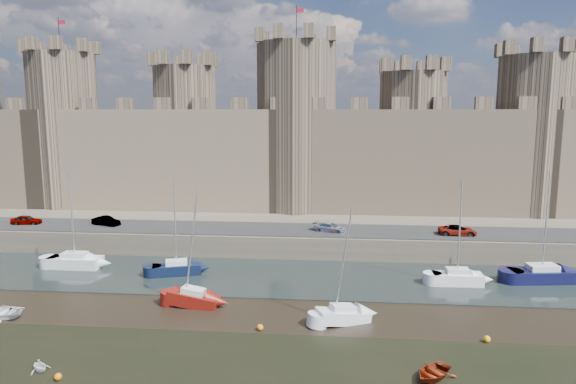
# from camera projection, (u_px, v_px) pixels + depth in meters

# --- Properties ---
(water_channel) EXTENTS (160.00, 12.00, 0.08)m
(water_channel) POSITION_uv_depth(u_px,v_px,m) (257.00, 276.00, 50.76)
(water_channel) COLOR black
(water_channel) RESTS_ON ground
(quay) EXTENTS (160.00, 60.00, 2.50)m
(quay) POSITION_uv_depth(u_px,v_px,m) (290.00, 202.00, 86.00)
(quay) COLOR #4C443A
(quay) RESTS_ON ground
(road) EXTENTS (160.00, 7.00, 0.10)m
(road) POSITION_uv_depth(u_px,v_px,m) (270.00, 229.00, 60.22)
(road) COLOR black
(road) RESTS_ON quay
(castle) EXTENTS (108.50, 11.00, 29.00)m
(castle) POSITION_uv_depth(u_px,v_px,m) (278.00, 144.00, 72.65)
(castle) COLOR #42382B
(castle) RESTS_ON quay
(car_0) EXTENTS (3.66, 1.81, 1.20)m
(car_0) POSITION_uv_depth(u_px,v_px,m) (26.00, 220.00, 62.70)
(car_0) COLOR gray
(car_0) RESTS_ON quay
(car_1) EXTENTS (3.82, 2.38, 1.19)m
(car_1) POSITION_uv_depth(u_px,v_px,m) (106.00, 221.00, 62.05)
(car_1) COLOR gray
(car_1) RESTS_ON quay
(car_2) EXTENTS (4.11, 2.70, 1.11)m
(car_2) POSITION_uv_depth(u_px,v_px,m) (330.00, 227.00, 58.84)
(car_2) COLOR gray
(car_2) RESTS_ON quay
(car_3) EXTENTS (4.25, 2.05, 1.17)m
(car_3) POSITION_uv_depth(u_px,v_px,m) (458.00, 230.00, 57.21)
(car_3) COLOR gray
(car_3) RESTS_ON quay
(sailboat_0) EXTENTS (5.50, 2.18, 10.26)m
(sailboat_0) POSITION_uv_depth(u_px,v_px,m) (75.00, 261.00, 53.47)
(sailboat_0) COLOR silver
(sailboat_0) RESTS_ON ground
(sailboat_1) EXTENTS (5.03, 3.16, 9.41)m
(sailboat_1) POSITION_uv_depth(u_px,v_px,m) (177.00, 268.00, 51.20)
(sailboat_1) COLOR black
(sailboat_1) RESTS_ON ground
(sailboat_2) EXTENTS (4.62, 1.85, 9.91)m
(sailboat_2) POSITION_uv_depth(u_px,v_px,m) (457.00, 277.00, 48.22)
(sailboat_2) COLOR white
(sailboat_2) RESTS_ON ground
(sailboat_3) EXTENTS (6.32, 3.12, 10.63)m
(sailboat_3) POSITION_uv_depth(u_px,v_px,m) (542.00, 274.00, 49.03)
(sailboat_3) COLOR black
(sailboat_3) RESTS_ON ground
(sailboat_4) EXTENTS (4.38, 2.04, 9.92)m
(sailboat_4) POSITION_uv_depth(u_px,v_px,m) (193.00, 298.00, 43.04)
(sailboat_4) COLOR maroon
(sailboat_4) RESTS_ON ground
(sailboat_5) EXTENTS (4.49, 3.21, 9.04)m
(sailboat_5) POSITION_uv_depth(u_px,v_px,m) (343.00, 314.00, 39.64)
(sailboat_5) COLOR silver
(sailboat_5) RESTS_ON ground
(dinghy_3) EXTENTS (1.94, 1.88, 0.78)m
(dinghy_3) POSITION_uv_depth(u_px,v_px,m) (40.00, 366.00, 32.16)
(dinghy_3) COLOR white
(dinghy_3) RESTS_ON ground
(dinghy_4) EXTENTS (3.66, 3.79, 0.64)m
(dinghy_4) POSITION_uv_depth(u_px,v_px,m) (433.00, 373.00, 31.38)
(dinghy_4) COLOR maroon
(dinghy_4) RESTS_ON ground
(dinghy_6) EXTENTS (4.04, 3.16, 0.76)m
(dinghy_6) POSITION_uv_depth(u_px,v_px,m) (0.00, 313.00, 40.63)
(dinghy_6) COLOR white
(dinghy_6) RESTS_ON ground
(buoy_0) EXTENTS (0.46, 0.46, 0.46)m
(buoy_0) POSITION_uv_depth(u_px,v_px,m) (58.00, 377.00, 31.13)
(buoy_0) COLOR orange
(buoy_0) RESTS_ON ground
(buoy_1) EXTENTS (0.48, 0.48, 0.48)m
(buoy_1) POSITION_uv_depth(u_px,v_px,m) (260.00, 327.00, 38.27)
(buoy_1) COLOR orange
(buoy_1) RESTS_ON ground
(buoy_3) EXTENTS (0.50, 0.50, 0.50)m
(buoy_3) POSITION_uv_depth(u_px,v_px,m) (487.00, 339.00, 36.25)
(buoy_3) COLOR #FDA10B
(buoy_3) RESTS_ON ground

